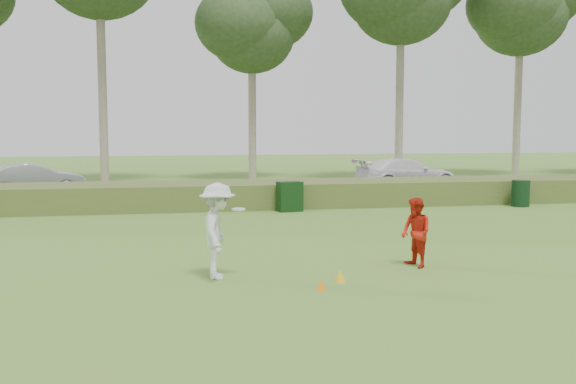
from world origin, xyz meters
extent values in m
plane|color=#457627|center=(0.00, 0.00, 0.00)|extent=(120.00, 120.00, 0.00)
cube|color=#475B24|center=(0.00, 12.00, 0.45)|extent=(80.00, 3.00, 0.90)
cube|color=#2D2D2D|center=(0.00, 17.00, 0.03)|extent=(80.00, 6.00, 0.06)
cylinder|color=gray|center=(-6.00, 23.00, 7.75)|extent=(0.44, 0.44, 15.50)
cylinder|color=gray|center=(2.00, 24.50, 5.75)|extent=(0.44, 0.44, 11.50)
ellipsoid|color=#2B4221|center=(2.00, 24.50, 8.62)|extent=(6.24, 6.24, 5.28)
cylinder|color=gray|center=(10.00, 22.50, 7.00)|extent=(0.44, 0.44, 14.00)
cylinder|color=gray|center=(18.00, 23.80, 6.75)|extent=(0.44, 0.44, 13.50)
ellipsoid|color=#2B4221|center=(18.00, 23.80, 10.12)|extent=(7.02, 7.02, 5.94)
imported|color=silver|center=(-2.06, 0.53, 0.92)|extent=(0.85, 1.28, 1.85)
cylinder|color=white|center=(-1.66, 0.53, 1.33)|extent=(0.27, 0.27, 0.03)
imported|color=red|center=(2.07, 0.76, 0.73)|extent=(0.69, 0.81, 1.45)
cone|color=orange|center=(-0.34, -0.77, 0.10)|extent=(0.18, 0.18, 0.20)
cone|color=yellow|center=(0.16, -0.23, 0.12)|extent=(0.23, 0.23, 0.25)
cube|color=black|center=(1.29, 10.20, 0.52)|extent=(0.92, 0.67, 1.04)
cylinder|color=black|center=(10.00, 9.95, 0.49)|extent=(0.84, 0.84, 0.98)
imported|color=#B9B9BD|center=(-8.44, 17.26, 0.74)|extent=(4.38, 2.78, 1.36)
imported|color=white|center=(8.33, 17.11, 0.78)|extent=(5.13, 2.51, 1.44)
camera|label=1|loc=(-3.09, -11.61, 2.86)|focal=40.00mm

